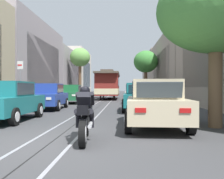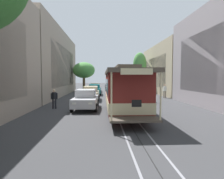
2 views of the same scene
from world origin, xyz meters
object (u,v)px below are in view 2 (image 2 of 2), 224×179
(parked_car_beige_near_right, at_px, (95,87))
(parked_car_teal_second_right, at_px, (95,89))
(cable_car_trolley, at_px, (124,90))
(pedestrian_on_left_pavement, at_px, (165,90))
(street_tree_kerb_right_near, at_px, (84,70))
(parked_car_beige_mid_right, at_px, (91,93))
(street_tree_kerb_left_near, at_px, (140,65))
(pedestrian_crossing_far, at_px, (54,98))
(parked_car_blue_second_left, at_px, (133,90))
(motorcycle_with_rider, at_px, (106,88))
(parked_car_green_mid_left, at_px, (140,93))
(pedestrian_on_right_pavement, at_px, (152,88))
(parked_car_teal_near_left, at_px, (128,88))
(parked_car_silver_fourth_right, at_px, (86,99))
(street_sign_post, at_px, (142,82))
(fire_hydrant, at_px, (87,90))

(parked_car_beige_near_right, relative_size, parked_car_teal_second_right, 1.01)
(cable_car_trolley, bearing_deg, pedestrian_on_left_pavement, -121.19)
(street_tree_kerb_right_near, xyz_separation_m, cable_car_trolley, (-4.80, 21.24, -2.17))
(parked_car_beige_mid_right, relative_size, street_tree_kerb_right_near, 0.83)
(street_tree_kerb_left_near, xyz_separation_m, pedestrian_crossing_far, (10.31, 16.67, -3.79))
(parked_car_blue_second_left, xyz_separation_m, motorcycle_with_rider, (3.68, -9.41, -0.15))
(parked_car_green_mid_left, distance_m, parked_car_beige_near_right, 14.47)
(pedestrian_on_right_pavement, bearing_deg, parked_car_beige_near_right, -35.92)
(parked_car_beige_mid_right, distance_m, street_tree_kerb_right_near, 13.42)
(street_tree_kerb_right_near, bearing_deg, cable_car_trolley, 102.73)
(parked_car_teal_near_left, height_order, parked_car_blue_second_left, same)
(street_tree_kerb_right_near, bearing_deg, pedestrian_on_right_pavement, 149.78)
(parked_car_beige_near_right, height_order, parked_car_teal_second_right, same)
(parked_car_beige_mid_right, bearing_deg, pedestrian_crossing_far, 65.00)
(parked_car_blue_second_left, height_order, cable_car_trolley, cable_car_trolley)
(parked_car_beige_mid_right, distance_m, pedestrian_on_left_pavement, 9.34)
(street_tree_kerb_right_near, bearing_deg, parked_car_silver_fourth_right, 95.87)
(parked_car_green_mid_left, height_order, motorcycle_with_rider, parked_car_green_mid_left)
(parked_car_teal_near_left, xyz_separation_m, pedestrian_on_left_pavement, (-3.38, 9.44, 0.18))
(motorcycle_with_rider, distance_m, street_sign_post, 10.26)
(parked_car_green_mid_left, xyz_separation_m, cable_car_trolley, (2.73, 7.94, 0.86))
(parked_car_teal_second_right, height_order, pedestrian_on_right_pavement, pedestrian_on_right_pavement)
(motorcycle_with_rider, bearing_deg, parked_car_beige_near_right, 49.39)
(cable_car_trolley, height_order, motorcycle_with_rider, cable_car_trolley)
(parked_car_blue_second_left, height_order, pedestrian_on_left_pavement, pedestrian_on_left_pavement)
(fire_hydrant, distance_m, street_sign_post, 10.39)
(fire_hydrant, bearing_deg, motorcycle_with_rider, -137.79)
(pedestrian_on_left_pavement, bearing_deg, pedestrian_on_right_pavement, -84.47)
(parked_car_teal_second_right, distance_m, parked_car_beige_mid_right, 6.91)
(motorcycle_with_rider, bearing_deg, fire_hydrant, 42.21)
(parked_car_blue_second_left, distance_m, parked_car_green_mid_left, 6.30)
(motorcycle_with_rider, xyz_separation_m, street_sign_post, (-5.16, 8.79, 1.18))
(street_tree_kerb_left_near, height_order, street_sign_post, street_tree_kerb_left_near)
(parked_car_green_mid_left, relative_size, cable_car_trolley, 0.48)
(parked_car_teal_second_right, height_order, street_tree_kerb_right_near, street_tree_kerb_right_near)
(cable_car_trolley, relative_size, fire_hydrant, 10.88)
(pedestrian_on_right_pavement, bearing_deg, fire_hydrant, -28.68)
(parked_car_blue_second_left, distance_m, parked_car_beige_mid_right, 8.22)
(parked_car_teal_near_left, bearing_deg, pedestrian_on_left_pavement, 109.69)
(parked_car_green_mid_left, bearing_deg, parked_car_teal_second_right, -53.49)
(parked_car_teal_second_right, height_order, street_sign_post, street_sign_post)
(parked_car_teal_near_left, height_order, cable_car_trolley, cable_car_trolley)
(pedestrian_on_right_pavement, distance_m, pedestrian_crossing_far, 16.78)
(parked_car_beige_near_right, bearing_deg, parked_car_silver_fourth_right, 89.85)
(parked_car_beige_near_right, distance_m, pedestrian_on_left_pavement, 14.21)
(parked_car_blue_second_left, distance_m, parked_car_silver_fourth_right, 13.23)
(parked_car_green_mid_left, bearing_deg, fire_hydrant, -61.13)
(street_tree_kerb_left_near, relative_size, pedestrian_on_left_pavement, 3.94)
(street_tree_kerb_right_near, bearing_deg, parked_car_green_mid_left, 119.52)
(pedestrian_on_right_pavement, bearing_deg, street_tree_kerb_left_near, -76.96)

